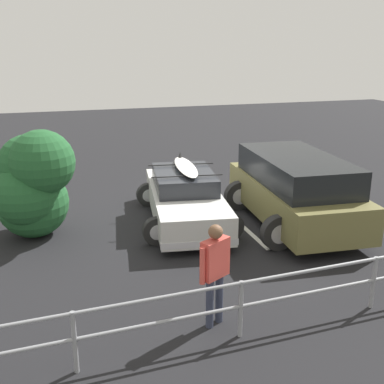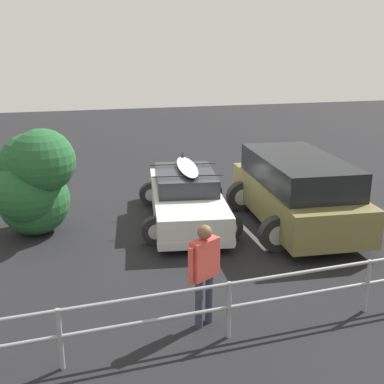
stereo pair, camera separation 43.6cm
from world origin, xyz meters
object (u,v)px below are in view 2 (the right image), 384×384
(person_bystander, at_px, (204,266))
(bush_near_left, at_px, (34,182))
(sedan_car, at_px, (186,198))
(suv_car, at_px, (296,190))

(person_bystander, distance_m, bush_near_left, 5.33)
(person_bystander, relative_size, bush_near_left, 0.66)
(bush_near_left, bearing_deg, sedan_car, -178.99)
(suv_car, height_order, person_bystander, suv_car)
(sedan_car, xyz_separation_m, suv_car, (-2.51, 0.98, 0.29))
(suv_car, xyz_separation_m, person_bystander, (3.36, 3.66, 0.12))
(bush_near_left, bearing_deg, suv_car, 171.41)
(sedan_car, relative_size, person_bystander, 2.69)
(suv_car, distance_m, person_bystander, 4.96)
(sedan_car, height_order, person_bystander, person_bystander)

